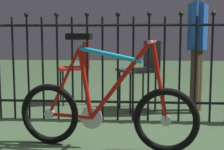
{
  "coord_description": "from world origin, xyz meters",
  "views": [
    {
      "loc": [
        0.17,
        -2.54,
        0.87
      ],
      "look_at": [
        -0.03,
        0.21,
        0.55
      ],
      "focal_mm": 49.15,
      "sensor_mm": 36.0,
      "label": 1
    }
  ],
  "objects_px": {
    "bicycle": "(105,110)",
    "chair_charcoal": "(143,66)",
    "chair_red": "(78,65)",
    "person_visitor": "(198,39)"
  },
  "relations": [
    {
      "from": "chair_red",
      "to": "person_visitor",
      "type": "distance_m",
      "value": 1.6
    },
    {
      "from": "chair_charcoal",
      "to": "person_visitor",
      "type": "distance_m",
      "value": 0.72
    },
    {
      "from": "chair_charcoal",
      "to": "person_visitor",
      "type": "height_order",
      "value": "person_visitor"
    },
    {
      "from": "chair_charcoal",
      "to": "person_visitor",
      "type": "relative_size",
      "value": 0.57
    },
    {
      "from": "bicycle",
      "to": "chair_charcoal",
      "type": "distance_m",
      "value": 1.44
    },
    {
      "from": "chair_charcoal",
      "to": "person_visitor",
      "type": "xyz_separation_m",
      "value": [
        0.64,
        -0.05,
        0.34
      ]
    },
    {
      "from": "chair_red",
      "to": "chair_charcoal",
      "type": "bearing_deg",
      "value": -22.42
    },
    {
      "from": "bicycle",
      "to": "chair_charcoal",
      "type": "relative_size",
      "value": 1.71
    },
    {
      "from": "chair_charcoal",
      "to": "chair_red",
      "type": "xyz_separation_m",
      "value": [
        -0.87,
        0.36,
        -0.01
      ]
    },
    {
      "from": "chair_charcoal",
      "to": "chair_red",
      "type": "relative_size",
      "value": 1.01
    }
  ]
}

